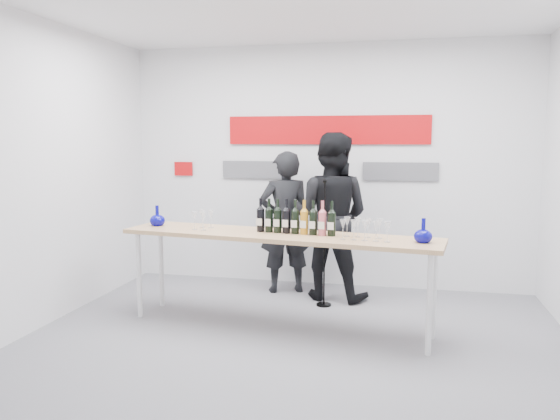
{
  "coord_description": "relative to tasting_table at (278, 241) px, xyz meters",
  "views": [
    {
      "loc": [
        0.92,
        -4.78,
        1.83
      ],
      "look_at": [
        -0.23,
        0.36,
        1.15
      ],
      "focal_mm": 35.0,
      "sensor_mm": 36.0,
      "label": 1
    }
  ],
  "objects": [
    {
      "name": "tasting_table",
      "position": [
        0.0,
        0.0,
        0.0
      ],
      "size": [
        3.17,
        1.04,
        0.93
      ],
      "rotation": [
        0.0,
        0.0,
        -0.14
      ],
      "color": "tan",
      "rests_on": "ground"
    },
    {
      "name": "ground",
      "position": [
        0.23,
        -0.26,
        -0.86
      ],
      "size": [
        5.0,
        5.0,
        0.0
      ],
      "primitive_type": "plane",
      "color": "slate",
      "rests_on": "ground"
    },
    {
      "name": "wine_bottles",
      "position": [
        0.17,
        0.03,
        0.24
      ],
      "size": [
        0.8,
        0.18,
        0.33
      ],
      "rotation": [
        0.0,
        0.0,
        -0.14
      ],
      "color": "black",
      "rests_on": "tasting_table"
    },
    {
      "name": "presenter_left",
      "position": [
        -0.2,
        1.27,
        -0.01
      ],
      "size": [
        0.73,
        0.61,
        1.7
      ],
      "primitive_type": "imported",
      "rotation": [
        0.0,
        0.0,
        3.53
      ],
      "color": "black",
      "rests_on": "ground"
    },
    {
      "name": "glasses_left",
      "position": [
        -0.8,
        0.11,
        0.16
      ],
      "size": [
        0.18,
        0.24,
        0.18
      ],
      "color": "silver",
      "rests_on": "tasting_table"
    },
    {
      "name": "decanter_right",
      "position": [
        1.35,
        -0.17,
        0.18
      ],
      "size": [
        0.16,
        0.16,
        0.21
      ],
      "primitive_type": null,
      "color": "#070680",
      "rests_on": "tasting_table"
    },
    {
      "name": "signage",
      "position": [
        0.18,
        1.71,
        0.94
      ],
      "size": [
        3.38,
        0.02,
        0.79
      ],
      "color": "#B6070B",
      "rests_on": "back_wall"
    },
    {
      "name": "presenter_right",
      "position": [
        0.36,
        1.13,
        0.09
      ],
      "size": [
        1.05,
        0.88,
        1.91
      ],
      "primitive_type": "imported",
      "rotation": [
        0.0,
        0.0,
        2.96
      ],
      "color": "black",
      "rests_on": "ground"
    },
    {
      "name": "decanter_left",
      "position": [
        -1.34,
        0.2,
        0.18
      ],
      "size": [
        0.16,
        0.16,
        0.21
      ],
      "primitive_type": null,
      "color": "#070680",
      "rests_on": "tasting_table"
    },
    {
      "name": "mic_stand",
      "position": [
        0.34,
        0.8,
        -0.43
      ],
      "size": [
        0.16,
        0.16,
        1.41
      ],
      "rotation": [
        0.0,
        0.0,
        -0.32
      ],
      "color": "black",
      "rests_on": "ground"
    },
    {
      "name": "back_wall",
      "position": [
        0.23,
        1.74,
        0.64
      ],
      "size": [
        5.0,
        0.04,
        3.0
      ],
      "primitive_type": "cube",
      "color": "silver",
      "rests_on": "ground"
    },
    {
      "name": "glasses_right",
      "position": [
        0.83,
        -0.12,
        0.16
      ],
      "size": [
        0.46,
        0.28,
        0.18
      ],
      "color": "silver",
      "rests_on": "tasting_table"
    }
  ]
}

